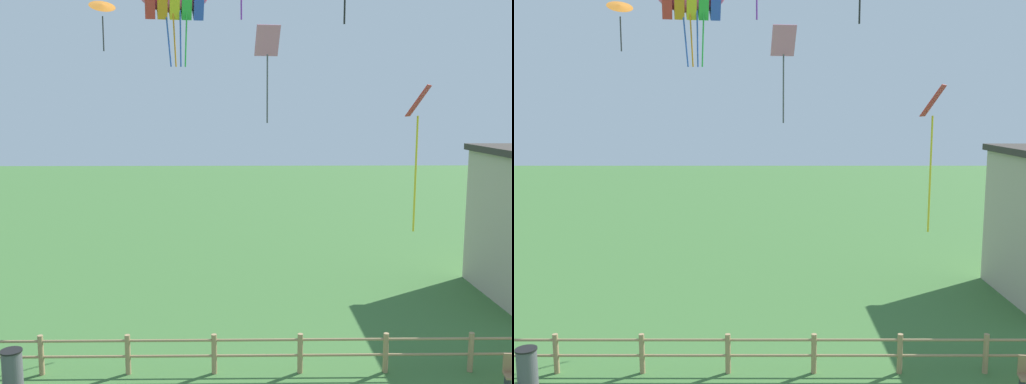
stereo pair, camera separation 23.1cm
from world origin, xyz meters
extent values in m
cylinder|color=#9E7F56|center=(-5.55, 6.43, 0.53)|extent=(0.14, 0.14, 1.06)
cylinder|color=#9E7F56|center=(-3.33, 6.43, 0.53)|extent=(0.14, 0.14, 1.06)
cylinder|color=#9E7F56|center=(-1.11, 6.43, 0.53)|extent=(0.14, 0.14, 1.06)
cylinder|color=#9E7F56|center=(1.11, 6.43, 0.53)|extent=(0.14, 0.14, 1.06)
cylinder|color=#9E7F56|center=(3.33, 6.43, 0.53)|extent=(0.14, 0.14, 1.06)
cylinder|color=#9E7F56|center=(5.55, 6.43, 0.53)|extent=(0.14, 0.14, 1.06)
cylinder|color=#9E7F56|center=(0.00, 6.43, 0.90)|extent=(19.98, 0.07, 0.07)
cylinder|color=#9E7F56|center=(0.00, 6.43, 0.48)|extent=(19.98, 0.07, 0.07)
cylinder|color=#4C4C51|center=(-5.99, 5.71, 0.47)|extent=(0.49, 0.49, 0.94)
cylinder|color=black|center=(-5.99, 5.71, 0.96)|extent=(0.53, 0.53, 0.04)
cylinder|color=blue|center=(-3.00, 13.13, 9.21)|extent=(0.19, 0.32, 1.92)
cylinder|color=orange|center=(-2.79, 13.13, 9.21)|extent=(0.10, 0.33, 1.92)
cylinder|color=blue|center=(-2.58, 13.14, 9.21)|extent=(0.10, 0.33, 1.92)
cylinder|color=green|center=(-2.39, 13.17, 9.21)|extent=(0.19, 0.32, 1.92)
cube|color=pink|center=(0.41, 11.22, 8.94)|extent=(0.84, 0.68, 0.92)
cylinder|color=#4C4C51|center=(0.41, 11.22, 7.41)|extent=(0.05, 0.05, 2.19)
cube|color=red|center=(4.06, 6.91, 6.99)|extent=(0.77, 0.84, 0.79)
cylinder|color=yellow|center=(4.06, 6.91, 5.12)|extent=(0.05, 0.05, 2.98)
cone|color=orange|center=(-5.42, 13.69, 10.44)|extent=(1.20, 1.15, 0.56)
cylinder|color=#333338|center=(-5.42, 13.69, 9.45)|extent=(0.05, 0.05, 1.22)
camera|label=1|loc=(-0.26, -7.49, 6.81)|focal=40.00mm
camera|label=2|loc=(-0.02, -7.49, 6.81)|focal=40.00mm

